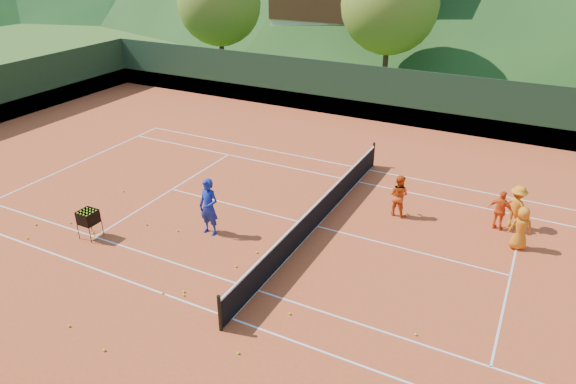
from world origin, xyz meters
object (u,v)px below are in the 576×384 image
at_px(student_b, 501,211).
at_px(tennis_net, 317,214).
at_px(student_c, 521,228).
at_px(student_d, 516,207).
at_px(coach, 209,207).
at_px(ball_hopper, 88,218).
at_px(student_a, 398,195).

bearing_deg(student_b, tennis_net, 37.74).
height_order(student_c, student_d, student_d).
xyz_separation_m(student_b, student_c, (0.73, -0.98, 0.01)).
distance_m(coach, tennis_net, 3.73).
distance_m(student_d, ball_hopper, 14.56).
distance_m(student_b, tennis_net, 6.28).
relative_size(student_a, ball_hopper, 1.57).
height_order(coach, student_b, coach).
xyz_separation_m(coach, student_d, (9.17, 5.22, -0.22)).
bearing_deg(coach, student_a, 41.39).
relative_size(student_b, ball_hopper, 1.45).
bearing_deg(student_c, tennis_net, -4.20).
distance_m(student_b, student_d, 0.62).
height_order(coach, tennis_net, coach).
xyz_separation_m(student_d, tennis_net, (-6.12, -3.14, -0.28)).
height_order(student_b, student_d, student_d).
distance_m(student_a, student_b, 3.47).
relative_size(student_c, tennis_net, 0.12).
height_order(student_a, ball_hopper, student_a).
xyz_separation_m(student_a, student_d, (3.87, 1.01, -0.00)).
bearing_deg(coach, student_d, 32.55).
bearing_deg(ball_hopper, student_b, 29.56).
relative_size(student_b, tennis_net, 0.12).
height_order(student_b, student_c, student_c).
distance_m(student_d, tennis_net, 6.88).
bearing_deg(coach, tennis_net, 37.15).
xyz_separation_m(student_a, ball_hopper, (-8.72, -6.29, -0.04)).
xyz_separation_m(coach, student_c, (9.44, 3.83, -0.27)).
relative_size(student_b, student_d, 0.92).
xyz_separation_m(student_a, student_b, (3.42, 0.59, -0.06)).
bearing_deg(student_b, ball_hopper, 41.58).
distance_m(coach, student_b, 9.95).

